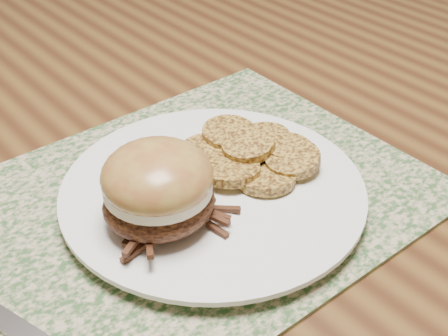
# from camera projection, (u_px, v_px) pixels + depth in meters

# --- Properties ---
(dining_table) EXTENTS (1.50, 0.90, 0.75)m
(dining_table) POSITION_uv_depth(u_px,v_px,m) (33.00, 208.00, 0.69)
(dining_table) COLOR brown
(dining_table) RESTS_ON ground
(placemat) EXTENTS (0.45, 0.33, 0.00)m
(placemat) POSITION_uv_depth(u_px,v_px,m) (181.00, 205.00, 0.57)
(placemat) COLOR #31542B
(placemat) RESTS_ON dining_table
(dinner_plate) EXTENTS (0.26, 0.26, 0.02)m
(dinner_plate) POSITION_uv_depth(u_px,v_px,m) (213.00, 193.00, 0.57)
(dinner_plate) COLOR white
(dinner_plate) RESTS_ON placemat
(pork_sandwich) EXTENTS (0.10, 0.09, 0.07)m
(pork_sandwich) POSITION_uv_depth(u_px,v_px,m) (158.00, 188.00, 0.50)
(pork_sandwich) COLOR black
(pork_sandwich) RESTS_ON dinner_plate
(roasted_potatoes) EXTENTS (0.14, 0.15, 0.03)m
(roasted_potatoes) POSITION_uv_depth(u_px,v_px,m) (251.00, 153.00, 0.59)
(roasted_potatoes) COLOR #AF8833
(roasted_potatoes) RESTS_ON dinner_plate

